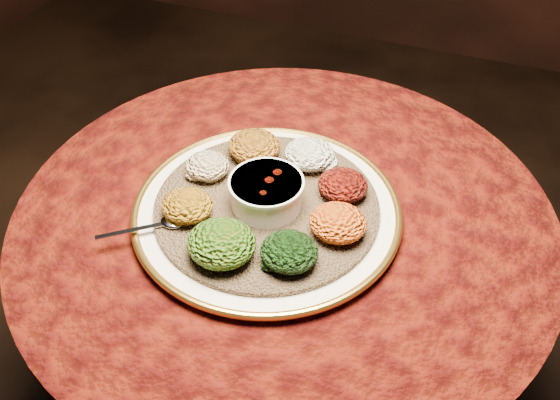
% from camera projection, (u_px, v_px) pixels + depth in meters
% --- Properties ---
extents(table, '(0.96, 0.96, 0.73)m').
position_uv_depth(table, '(284.00, 276.00, 1.23)').
color(table, black).
rests_on(table, ground).
extents(platter, '(0.53, 0.53, 0.02)m').
position_uv_depth(platter, '(267.00, 211.00, 1.09)').
color(platter, white).
rests_on(platter, table).
extents(injera, '(0.44, 0.44, 0.01)m').
position_uv_depth(injera, '(267.00, 207.00, 1.08)').
color(injera, brown).
rests_on(injera, platter).
extents(stew_bowl, '(0.13, 0.13, 0.05)m').
position_uv_depth(stew_bowl, '(266.00, 191.00, 1.05)').
color(stew_bowl, white).
rests_on(stew_bowl, injera).
extents(spoon, '(0.12, 0.09, 0.01)m').
position_uv_depth(spoon, '(165.00, 223.00, 1.04)').
color(spoon, silver).
rests_on(spoon, injera).
extents(portion_ayib, '(0.09, 0.09, 0.04)m').
position_uv_depth(portion_ayib, '(310.00, 154.00, 1.14)').
color(portion_ayib, white).
rests_on(portion_ayib, injera).
extents(portion_kitfo, '(0.09, 0.08, 0.04)m').
position_uv_depth(portion_kitfo, '(343.00, 185.00, 1.08)').
color(portion_kitfo, black).
rests_on(portion_kitfo, injera).
extents(portion_tikil, '(0.09, 0.09, 0.05)m').
position_uv_depth(portion_tikil, '(338.00, 223.00, 1.01)').
color(portion_tikil, '#BD830F').
rests_on(portion_tikil, injera).
extents(portion_gomen, '(0.09, 0.09, 0.04)m').
position_uv_depth(portion_gomen, '(289.00, 252.00, 0.97)').
color(portion_gomen, black).
rests_on(portion_gomen, injera).
extents(portion_mixveg, '(0.11, 0.10, 0.05)m').
position_uv_depth(portion_mixveg, '(222.00, 243.00, 0.97)').
color(portion_mixveg, '#9B390A').
rests_on(portion_mixveg, injera).
extents(portion_kik, '(0.09, 0.08, 0.04)m').
position_uv_depth(portion_kik, '(187.00, 206.00, 1.04)').
color(portion_kik, '#986B0D').
rests_on(portion_kik, injera).
extents(portion_timatim, '(0.08, 0.08, 0.04)m').
position_uv_depth(portion_timatim, '(207.00, 166.00, 1.12)').
color(portion_timatim, maroon).
rests_on(portion_timatim, injera).
extents(portion_shiro, '(0.10, 0.09, 0.05)m').
position_uv_depth(portion_shiro, '(254.00, 146.00, 1.16)').
color(portion_shiro, '#9C5312').
rests_on(portion_shiro, injera).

